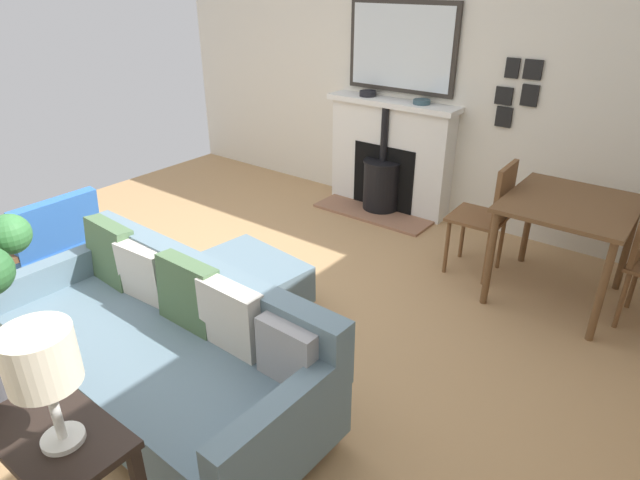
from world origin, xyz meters
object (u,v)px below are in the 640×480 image
Objects in this scene: sofa at (164,346)px; mantel_bowl_near at (368,93)px; ottoman at (247,281)px; table_lamp_far_end at (41,362)px; dining_table at (568,216)px; dining_chair_near_fireplace at (490,211)px; armchair_accent at (50,239)px; fireplace at (388,163)px; mantel_bowl_far at (422,101)px.

mantel_bowl_near is at bearing -166.67° from sofa.
ottoman is 2.13m from table_lamp_far_end.
dining_table is 0.55m from dining_chair_near_fireplace.
armchair_accent is at bearing -61.71° from ottoman.
table_lamp_far_end is (3.94, 1.37, -0.03)m from mantel_bowl_near.
mantel_bowl_near is 0.18× the size of dining_table.
fireplace is 2.99× the size of table_lamp_far_end.
armchair_accent is 0.88× the size of dining_table.
mantel_bowl_near reaches higher than ottoman.
table_lamp_far_end is 0.48× the size of dining_chair_near_fireplace.
mantel_bowl_near is 4.18m from table_lamp_far_end.
sofa is at bearing -142.80° from table_lamp_far_end.
sofa is (3.11, 0.16, -0.76)m from mantel_bowl_far.
fireplace reaches higher than armchair_accent.
ottoman is at bearing 5.08° from fireplace.
table_lamp_far_end is at bearing 19.15° from mantel_bowl_near.
fireplace is 1.47× the size of dining_table.
fireplace is at bearing -84.35° from mantel_bowl_far.
armchair_accent is (2.90, -1.38, -0.66)m from mantel_bowl_far.
dining_table is (0.72, 1.55, -0.46)m from mantel_bowl_far.
sofa is at bearing -30.34° from dining_table.
mantel_bowl_far is 3.21m from sofa.
dining_chair_near_fireplace is (-2.18, 2.39, 0.10)m from armchair_accent.
fireplace is 0.65× the size of sofa.
armchair_accent is (2.87, -1.08, -0.03)m from fireplace.
mantel_bowl_far reaches higher than ottoman.
dining_table reaches higher than ottoman.
fireplace reaches higher than ottoman.
table_lamp_far_end is (3.91, 1.09, 0.61)m from fireplace.
sofa is 2.51× the size of ottoman.
sofa is 2.55m from dining_chair_near_fireplace.
mantel_bowl_far is at bearing -125.49° from dining_chair_near_fireplace.
table_lamp_far_end is (1.04, 2.17, 0.64)m from armchair_accent.
dining_chair_near_fireplace is at bearing 160.38° from sofa.
armchair_accent is at bearing -47.57° from dining_chair_near_fireplace.
mantel_bowl_near is at bearing -114.37° from dining_chair_near_fireplace.
dining_table is at bearing 89.72° from dining_chair_near_fireplace.
mantel_bowl_near is 0.08× the size of sofa.
sofa reaches higher than ottoman.
sofa is 1.55m from armchair_accent.
dining_chair_near_fireplace is (-3.22, 0.22, -0.54)m from table_lamp_far_end.
armchair_accent is at bearing -15.37° from mantel_bowl_near.
ottoman is at bearing -2.66° from mantel_bowl_far.
mantel_bowl_far reaches higher than sofa.
mantel_bowl_near is at bearing -167.86° from ottoman.
ottoman is at bearing -163.79° from sofa.
table_lamp_far_end is (1.73, 0.89, 0.86)m from ottoman.
table_lamp_far_end is at bearing 15.52° from fireplace.
ottoman is 0.88× the size of dining_chair_near_fireplace.
fireplace reaches higher than sofa.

